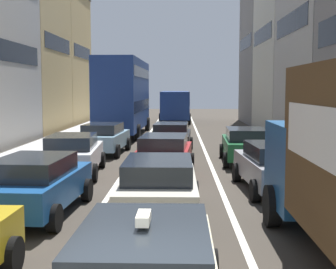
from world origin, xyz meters
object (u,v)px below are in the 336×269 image
object	(u,v)px
bus_mid_queue_primary	(124,94)
sedan_left_lane_third	(73,153)
sedan_right_lane_behind_truck	(275,166)
hatchback_centre_lane_third	(164,154)
coupe_centre_lane_fourth	(171,137)
sedan_centre_lane_second	(159,186)
sedan_left_lane_fourth	(104,138)
wagon_right_lane_far	(246,144)
wagon_left_lane_second	(36,184)
bus_far_queue_secondary	(175,104)

from	to	relation	value
bus_mid_queue_primary	sedan_left_lane_third	bearing A→B (deg)	-179.58
sedan_right_lane_behind_truck	bus_mid_queue_primary	size ratio (longest dim) A/B	0.42
hatchback_centre_lane_third	coupe_centre_lane_fourth	world-z (taller)	same
sedan_centre_lane_second	sedan_left_lane_fourth	bearing A→B (deg)	15.24
sedan_left_lane_third	wagon_right_lane_far	bearing A→B (deg)	-70.06
sedan_left_lane_fourth	sedan_right_lane_behind_truck	xyz separation A→B (m)	(6.62, -8.24, 0.00)
sedan_centre_lane_second	wagon_right_lane_far	xyz separation A→B (m)	(3.35, 8.79, 0.00)
coupe_centre_lane_fourth	wagon_right_lane_far	bearing A→B (deg)	-131.08
sedan_centre_lane_second	coupe_centre_lane_fourth	bearing A→B (deg)	-0.76
hatchback_centre_lane_third	coupe_centre_lane_fourth	size ratio (longest dim) A/B	1.01
wagon_left_lane_second	coupe_centre_lane_fourth	bearing A→B (deg)	-12.57
coupe_centre_lane_fourth	sedan_left_lane_fourth	bearing A→B (deg)	99.91
sedan_centre_lane_second	wagon_right_lane_far	distance (m)	9.41
sedan_centre_lane_second	sedan_right_lane_behind_truck	bearing A→B (deg)	-47.33
sedan_left_lane_fourth	bus_far_queue_secondary	distance (m)	22.32
wagon_right_lane_far	bus_mid_queue_primary	distance (m)	13.70
sedan_left_lane_fourth	bus_mid_queue_primary	xyz separation A→B (m)	(-0.07, 9.20, 2.03)
sedan_left_lane_third	bus_mid_queue_primary	distance (m)	14.95
hatchback_centre_lane_third	coupe_centre_lane_fourth	bearing A→B (deg)	2.39
sedan_left_lane_third	bus_far_queue_secondary	xyz separation A→B (m)	(3.53, 27.67, 0.96)
wagon_left_lane_second	sedan_left_lane_fourth	bearing A→B (deg)	3.25
coupe_centre_lane_fourth	hatchback_centre_lane_third	bearing A→B (deg)	-178.97
sedan_centre_lane_second	sedan_right_lane_behind_truck	world-z (taller)	same
sedan_centre_lane_second	bus_far_queue_secondary	xyz separation A→B (m)	(0.12, 33.51, 0.96)
coupe_centre_lane_fourth	bus_far_queue_secondary	bearing A→B (deg)	2.58
coupe_centre_lane_fourth	sedan_right_lane_behind_truck	bearing A→B (deg)	-156.35
hatchback_centre_lane_third	sedan_left_lane_third	xyz separation A→B (m)	(-3.37, 0.07, 0.00)
wagon_left_lane_second	wagon_right_lane_far	size ratio (longest dim) A/B	1.01
bus_far_queue_secondary	sedan_left_lane_fourth	bearing A→B (deg)	171.36
wagon_left_lane_second	sedan_centre_lane_second	bearing A→B (deg)	-92.19
sedan_left_lane_third	bus_far_queue_secondary	world-z (taller)	bus_far_queue_secondary
sedan_centre_lane_second	sedan_right_lane_behind_truck	xyz separation A→B (m)	(3.46, 3.21, 0.00)
coupe_centre_lane_fourth	sedan_left_lane_third	bearing A→B (deg)	152.23
wagon_left_lane_second	wagon_right_lane_far	world-z (taller)	same
wagon_left_lane_second	hatchback_centre_lane_third	distance (m)	6.28
sedan_left_lane_fourth	coupe_centre_lane_fourth	bearing A→B (deg)	-78.98
wagon_right_lane_far	bus_far_queue_secondary	distance (m)	24.94
wagon_right_lane_far	sedan_right_lane_behind_truck	bearing A→B (deg)	-176.66
sedan_left_lane_fourth	bus_mid_queue_primary	world-z (taller)	bus_mid_queue_primary
bus_far_queue_secondary	sedan_right_lane_behind_truck	bearing A→B (deg)	-173.89
bus_mid_queue_primary	bus_far_queue_secondary	distance (m)	13.33
wagon_right_lane_far	bus_far_queue_secondary	world-z (taller)	bus_far_queue_secondary
coupe_centre_lane_fourth	bus_mid_queue_primary	bearing A→B (deg)	23.46
hatchback_centre_lane_third	sedan_left_lane_fourth	xyz separation A→B (m)	(-3.12, 5.69, 0.00)
sedan_centre_lane_second	sedan_left_lane_fourth	distance (m)	11.88
hatchback_centre_lane_third	bus_mid_queue_primary	distance (m)	15.36
wagon_right_lane_far	sedan_centre_lane_second	bearing A→B (deg)	161.33
wagon_right_lane_far	bus_mid_queue_primary	size ratio (longest dim) A/B	0.41
bus_mid_queue_primary	bus_far_queue_secondary	bearing A→B (deg)	-13.45
sedan_centre_lane_second	sedan_left_lane_fourth	size ratio (longest dim) A/B	0.98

